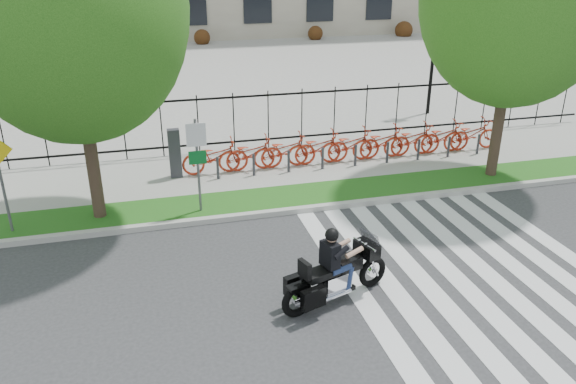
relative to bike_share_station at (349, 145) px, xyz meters
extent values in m
plane|color=#323134|center=(-4.61, -7.20, -0.69)|extent=(120.00, 120.00, 0.00)
cube|color=#AFADA5|center=(-4.61, -3.10, -0.61)|extent=(60.00, 0.20, 0.15)
cube|color=#195816|center=(-4.61, -2.25, -0.61)|extent=(60.00, 1.50, 0.15)
cube|color=gray|center=(-4.61, 0.25, -0.61)|extent=(60.00, 3.50, 0.15)
cube|color=gray|center=(-4.61, 17.80, -0.64)|extent=(80.00, 34.00, 0.10)
cylinder|color=black|center=(5.39, 4.80, 1.31)|extent=(0.14, 0.14, 4.00)
cylinder|color=black|center=(5.39, 4.80, 3.21)|extent=(0.06, 0.70, 0.70)
sphere|color=white|center=(5.04, 4.80, 3.31)|extent=(0.36, 0.36, 0.36)
sphere|color=white|center=(5.74, 4.80, 3.31)|extent=(0.36, 0.36, 0.36)
cylinder|color=#3D2D21|center=(-7.69, -2.25, 1.23)|extent=(0.32, 0.32, 3.53)
ellipsoid|color=#1F5212|center=(-7.69, -2.25, 4.59)|extent=(5.34, 5.34, 6.14)
cylinder|color=#3D2D21|center=(3.84, -2.25, 1.27)|extent=(0.32, 0.32, 3.61)
cube|color=#2D2D33|center=(-5.55, 0.00, 0.21)|extent=(0.35, 0.25, 1.50)
imported|color=#B32E17|center=(-4.35, 0.00, 0.00)|extent=(2.03, 0.71, 1.07)
cylinder|color=#2D2D33|center=(-4.35, -0.50, -0.19)|extent=(0.08, 0.08, 0.70)
imported|color=#B32E17|center=(-3.25, 0.00, 0.00)|extent=(2.03, 0.71, 1.07)
cylinder|color=#2D2D33|center=(-3.25, -0.50, -0.19)|extent=(0.08, 0.08, 0.70)
imported|color=#B32E17|center=(-2.15, 0.00, 0.00)|extent=(2.03, 0.71, 1.07)
cylinder|color=#2D2D33|center=(-2.15, -0.50, -0.19)|extent=(0.08, 0.08, 0.70)
imported|color=#B32E17|center=(-1.05, 0.00, 0.00)|extent=(2.03, 0.71, 1.07)
cylinder|color=#2D2D33|center=(-1.05, -0.50, -0.19)|extent=(0.08, 0.08, 0.70)
imported|color=#B32E17|center=(0.05, 0.00, 0.00)|extent=(2.03, 0.71, 1.07)
cylinder|color=#2D2D33|center=(0.05, -0.50, -0.19)|extent=(0.08, 0.08, 0.70)
imported|color=#B32E17|center=(1.15, 0.00, 0.00)|extent=(2.03, 0.71, 1.07)
cylinder|color=#2D2D33|center=(1.15, -0.50, -0.19)|extent=(0.08, 0.08, 0.70)
imported|color=#B32E17|center=(2.25, 0.00, 0.00)|extent=(2.03, 0.71, 1.07)
cylinder|color=#2D2D33|center=(2.25, -0.50, -0.19)|extent=(0.08, 0.08, 0.70)
imported|color=#B32E17|center=(3.35, 0.00, 0.00)|extent=(2.03, 0.71, 1.07)
cylinder|color=#2D2D33|center=(3.35, -0.50, -0.19)|extent=(0.08, 0.08, 0.70)
imported|color=#B32E17|center=(4.45, 0.00, 0.00)|extent=(2.03, 0.71, 1.07)
cylinder|color=#2D2D33|center=(4.45, -0.50, -0.19)|extent=(0.08, 0.08, 0.70)
cylinder|color=#59595B|center=(-5.12, -2.60, 0.71)|extent=(0.07, 0.07, 2.50)
cube|color=white|center=(-5.12, -2.64, 1.56)|extent=(0.50, 0.03, 0.60)
cube|color=#0C6626|center=(-5.12, -2.64, 0.96)|extent=(0.45, 0.03, 0.35)
cylinder|color=#59595B|center=(-9.75, -2.60, 0.66)|extent=(0.07, 0.07, 2.40)
torus|color=black|center=(-2.05, -6.94, -0.35)|extent=(0.69, 0.34, 0.68)
torus|color=black|center=(-3.83, -7.53, -0.35)|extent=(0.73, 0.37, 0.72)
cube|color=black|center=(-2.23, -7.00, 0.25)|extent=(0.45, 0.61, 0.30)
cube|color=#26262B|center=(-2.17, -6.98, 0.48)|extent=(0.30, 0.52, 0.30)
cube|color=silver|center=(-2.98, -7.25, -0.24)|extent=(0.67, 0.51, 0.40)
cube|color=black|center=(-2.70, -7.15, 0.09)|extent=(0.62, 0.49, 0.26)
cube|color=black|center=(-3.31, -7.36, 0.07)|extent=(0.77, 0.56, 0.14)
cube|color=black|center=(-3.69, -7.48, 0.28)|extent=(0.20, 0.35, 0.34)
cube|color=black|center=(-3.59, -7.77, -0.19)|extent=(0.52, 0.31, 0.40)
cube|color=black|center=(-3.78, -7.20, -0.19)|extent=(0.52, 0.31, 0.40)
cube|color=black|center=(-3.13, -7.30, 0.42)|extent=(0.35, 0.45, 0.51)
sphere|color=tan|center=(-3.10, -7.29, 0.80)|extent=(0.23, 0.23, 0.23)
sphere|color=black|center=(-3.10, -7.29, 0.84)|extent=(0.27, 0.27, 0.27)
camera|label=1|loc=(-6.32, -16.22, 5.81)|focal=35.00mm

